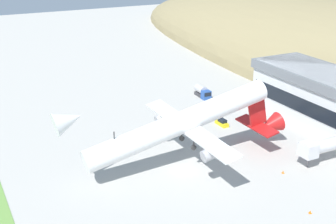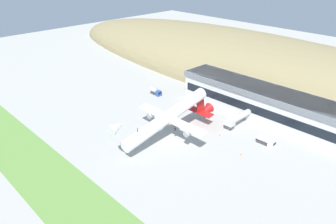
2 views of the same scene
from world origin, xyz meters
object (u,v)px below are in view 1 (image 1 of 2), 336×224
Objects in this scene: service_car_1 at (222,123)px; fuel_truck at (202,92)px; cargo_airplane at (184,124)px; traffic_cone_1 at (310,212)px; jetway_0 at (326,145)px; service_car_0 at (250,121)px; traffic_cone_0 at (283,172)px.

fuel_truck is at bearing 161.93° from service_car_1.
cargo_airplane is 87.47× the size of traffic_cone_1.
traffic_cone_1 is (39.89, -8.12, -0.40)m from service_car_1.
service_car_0 is at bearing -177.90° from jetway_0.
cargo_airplane is 25.26m from service_car_1.
cargo_airplane is (-12.34, -26.75, 5.20)m from jetway_0.
fuel_truck is (-47.75, -1.04, -2.46)m from jetway_0.
jetway_0 is at bearing 1.24° from fuel_truck.
service_car_1 is at bearing 173.86° from traffic_cone_0.
cargo_airplane is 7.93× the size of fuel_truck.
cargo_airplane is at bearing -64.60° from service_car_0.
fuel_truck reaches higher than traffic_cone_0.
cargo_airplane reaches higher than traffic_cone_0.
fuel_truck is (-35.41, 25.72, -7.66)m from cargo_airplane.
traffic_cone_1 is at bearing -50.70° from jetway_0.
fuel_truck reaches higher than service_car_0.
jetway_0 is 24.82× the size of traffic_cone_0.
fuel_truck reaches higher than traffic_cone_1.
jetway_0 reaches higher than traffic_cone_0.
cargo_airplane is 12.31× the size of service_car_0.
cargo_airplane is 29.01m from traffic_cone_1.
cargo_airplane is at bearing -35.99° from fuel_truck.
cargo_airplane is 44.43m from fuel_truck.
jetway_0 is 21.00m from traffic_cone_1.
jetway_0 is 28.13m from service_car_1.
jetway_0 is at bearing 65.24° from cargo_airplane.
service_car_0 is (-12.27, 25.85, -8.59)m from cargo_airplane.
service_car_0 is at bearing 158.04° from traffic_cone_0.
fuel_truck is at bearing 144.01° from cargo_airplane.
service_car_0 is 7.11× the size of traffic_cone_0.
service_car_0 is at bearing 158.18° from traffic_cone_1.
traffic_cone_0 is at bearing -91.29° from jetway_0.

